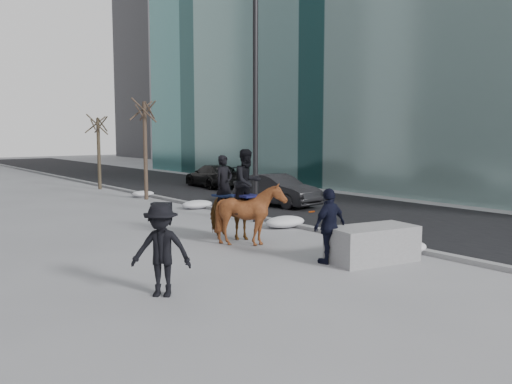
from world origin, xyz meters
TOP-DOWN VIEW (x-y plane):
  - ground at (0.00, 0.00)m, footprint 120.00×120.00m
  - road at (7.00, 10.00)m, footprint 8.00×90.00m
  - curb at (3.00, 10.00)m, footprint 0.25×90.00m
  - planter at (1.35, -1.55)m, footprint 2.24×1.39m
  - car_near at (5.79, 7.34)m, footprint 1.85×4.09m
  - car_far at (7.76, 15.24)m, footprint 2.25×4.55m
  - tree_near at (2.40, 12.51)m, footprint 1.20×1.20m
  - tree_far at (2.40, 18.06)m, footprint 1.20×1.20m
  - mounted_left at (0.23, 2.89)m, footprint 1.10×1.94m
  - mounted_right at (0.18, 1.70)m, footprint 1.39×1.56m
  - feeder at (0.43, -1.04)m, footprint 1.07×0.91m
  - camera_crew at (-3.87, -0.97)m, footprint 1.27×1.26m
  - lamppost at (2.60, 4.64)m, footprint 0.25×0.80m
  - snow_piles at (2.70, 5.40)m, footprint 1.43×15.78m

SIDE VIEW (x-z plane):
  - ground at x=0.00m, z-range 0.00..0.00m
  - road at x=7.00m, z-range 0.00..0.01m
  - curb at x=3.00m, z-range 0.00..0.12m
  - snow_piles at x=2.70m, z-range -0.02..0.35m
  - planter at x=1.35m, z-range 0.00..0.84m
  - car_far at x=7.76m, z-range 0.00..1.27m
  - car_near at x=5.79m, z-range 0.00..1.30m
  - feeder at x=0.43m, z-range 0.00..1.76m
  - camera_crew at x=-3.87m, z-range 0.01..1.76m
  - mounted_left at x=0.23m, z-range -0.30..2.08m
  - mounted_right at x=0.18m, z-range -0.26..2.33m
  - tree_far at x=2.40m, z-range 0.00..4.19m
  - tree_near at x=2.40m, z-range 0.00..4.88m
  - lamppost at x=2.60m, z-range 0.45..9.54m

